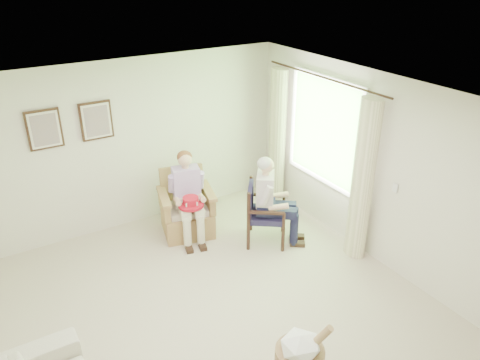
% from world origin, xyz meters
% --- Properties ---
extents(floor, '(5.50, 5.50, 0.00)m').
position_xyz_m(floor, '(0.00, 0.00, 0.00)').
color(floor, beige).
rests_on(floor, ground).
extents(back_wall, '(5.00, 0.04, 2.60)m').
position_xyz_m(back_wall, '(0.00, 2.75, 1.30)').
color(back_wall, silver).
rests_on(back_wall, ground).
extents(right_wall, '(0.04, 5.50, 2.60)m').
position_xyz_m(right_wall, '(2.50, 0.00, 1.30)').
color(right_wall, silver).
rests_on(right_wall, ground).
extents(ceiling, '(5.00, 5.50, 0.02)m').
position_xyz_m(ceiling, '(0.00, 0.00, 2.60)').
color(ceiling, white).
rests_on(ceiling, back_wall).
extents(window, '(0.13, 2.50, 1.63)m').
position_xyz_m(window, '(2.46, 1.20, 1.58)').
color(window, '#2D6B23').
rests_on(window, right_wall).
extents(curtain_left, '(0.34, 0.34, 2.30)m').
position_xyz_m(curtain_left, '(2.33, 0.22, 1.15)').
color(curtain_left, '#F5EAC0').
rests_on(curtain_left, ground).
extents(curtain_right, '(0.34, 0.34, 2.30)m').
position_xyz_m(curtain_right, '(2.33, 2.18, 1.15)').
color(curtain_right, '#F5EAC0').
rests_on(curtain_right, ground).
extents(framed_print_left, '(0.45, 0.05, 0.55)m').
position_xyz_m(framed_print_left, '(-1.15, 2.71, 1.78)').
color(framed_print_left, '#382114').
rests_on(framed_print_left, back_wall).
extents(framed_print_right, '(0.45, 0.05, 0.55)m').
position_xyz_m(framed_print_right, '(-0.45, 2.71, 1.78)').
color(framed_print_right, '#382114').
rests_on(framed_print_right, back_wall).
extents(wicker_armchair, '(0.76, 0.75, 0.97)m').
position_xyz_m(wicker_armchair, '(0.54, 2.04, 0.31)').
color(wicker_armchair, '#A6884E').
rests_on(wicker_armchair, ground).
extents(wood_armchair, '(0.59, 0.55, 0.90)m').
position_xyz_m(wood_armchair, '(1.44, 1.25, 0.50)').
color(wood_armchair, black).
rests_on(wood_armchair, ground).
extents(person_wicker, '(0.40, 0.63, 1.32)m').
position_xyz_m(person_wicker, '(0.54, 1.91, 0.76)').
color(person_wicker, beige).
rests_on(person_wicker, ground).
extents(person_dark, '(0.40, 0.63, 1.33)m').
position_xyz_m(person_dark, '(1.44, 1.10, 0.77)').
color(person_dark, '#191A38').
rests_on(person_dark, ground).
extents(red_hat, '(0.37, 0.37, 0.14)m').
position_xyz_m(red_hat, '(0.48, 1.71, 0.66)').
color(red_hat, '#B61225').
rests_on(red_hat, person_wicker).
extents(hatbox, '(0.64, 0.64, 0.73)m').
position_xyz_m(hatbox, '(0.28, -1.12, 0.28)').
color(hatbox, tan).
rests_on(hatbox, ground).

